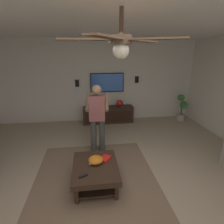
# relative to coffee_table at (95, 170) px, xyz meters

# --- Properties ---
(ground_plane) EXTENTS (8.99, 8.99, 0.00)m
(ground_plane) POSITION_rel_coffee_table_xyz_m (-0.37, -0.26, -0.30)
(ground_plane) COLOR tan
(wall_back_tv) EXTENTS (0.10, 6.88, 2.73)m
(wall_back_tv) POSITION_rel_coffee_table_xyz_m (3.43, -0.26, 1.07)
(wall_back_tv) COLOR silver
(wall_back_tv) RESTS_ON ground
(ceiling_slab) EXTENTS (7.69, 6.88, 0.10)m
(ceiling_slab) POSITION_rel_coffee_table_xyz_m (-0.37, -0.26, 2.49)
(ceiling_slab) COLOR white
(area_rug) EXTENTS (2.47, 2.30, 0.01)m
(area_rug) POSITION_rel_coffee_table_xyz_m (0.20, 0.00, -0.29)
(area_rug) COLOR #7A604C
(area_rug) RESTS_ON ground
(coffee_table) EXTENTS (1.00, 0.80, 0.40)m
(coffee_table) POSITION_rel_coffee_table_xyz_m (0.00, 0.00, 0.00)
(coffee_table) COLOR #332116
(coffee_table) RESTS_ON ground
(media_console) EXTENTS (0.45, 1.70, 0.55)m
(media_console) POSITION_rel_coffee_table_xyz_m (3.09, -0.57, -0.02)
(media_console) COLOR #332116
(media_console) RESTS_ON ground
(tv) EXTENTS (0.05, 1.14, 0.64)m
(tv) POSITION_rel_coffee_table_xyz_m (3.33, -0.57, 1.04)
(tv) COLOR black
(person_standing) EXTENTS (0.57, 0.58, 1.64)m
(person_standing) POSITION_rel_coffee_table_xyz_m (1.19, -0.11, 0.64)
(person_standing) COLOR #3F3F3F
(person_standing) RESTS_ON ground
(potted_plant_tall) EXTENTS (0.34, 0.33, 0.95)m
(potted_plant_tall) POSITION_rel_coffee_table_xyz_m (2.89, -3.16, 0.22)
(potted_plant_tall) COLOR #B7B2A8
(potted_plant_tall) RESTS_ON ground
(bowl) EXTENTS (0.27, 0.27, 0.12)m
(bowl) POSITION_rel_coffee_table_xyz_m (0.08, -0.01, 0.17)
(bowl) COLOR orange
(bowl) RESTS_ON coffee_table
(remote_white) EXTENTS (0.15, 0.13, 0.02)m
(remote_white) POSITION_rel_coffee_table_xyz_m (0.09, 0.05, 0.12)
(remote_white) COLOR white
(remote_white) RESTS_ON coffee_table
(remote_black) EXTENTS (0.11, 0.15, 0.02)m
(remote_black) POSITION_rel_coffee_table_xyz_m (-0.28, 0.21, 0.12)
(remote_black) COLOR black
(remote_black) RESTS_ON coffee_table
(book) EXTENTS (0.27, 0.26, 0.04)m
(book) POSITION_rel_coffee_table_xyz_m (0.17, -0.19, 0.12)
(book) COLOR red
(book) RESTS_ON coffee_table
(vase_round) EXTENTS (0.22, 0.22, 0.22)m
(vase_round) POSITION_rel_coffee_table_xyz_m (3.15, -0.98, 0.36)
(vase_round) COLOR red
(vase_round) RESTS_ON media_console
(wall_speaker_left) EXTENTS (0.06, 0.12, 0.22)m
(wall_speaker_left) POSITION_rel_coffee_table_xyz_m (3.35, -1.61, 1.13)
(wall_speaker_left) COLOR black
(wall_speaker_right) EXTENTS (0.06, 0.12, 0.22)m
(wall_speaker_right) POSITION_rel_coffee_table_xyz_m (3.35, 0.43, 1.04)
(wall_speaker_right) COLOR black
(ceiling_fan) EXTENTS (1.14, 1.16, 0.46)m
(ceiling_fan) POSITION_rel_coffee_table_xyz_m (-0.95, -0.27, 2.11)
(ceiling_fan) COLOR #4C3828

